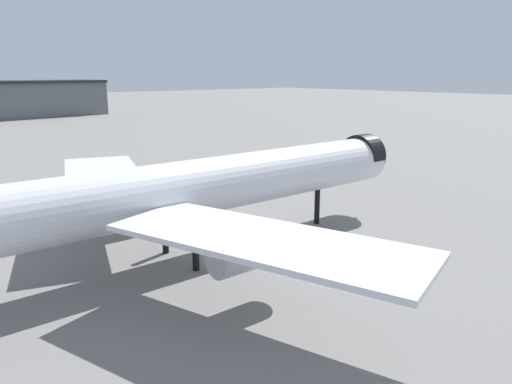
{
  "coord_description": "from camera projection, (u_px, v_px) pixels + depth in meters",
  "views": [
    {
      "loc": [
        -30.42,
        -41.12,
        19.67
      ],
      "look_at": [
        5.79,
        0.65,
        6.01
      ],
      "focal_mm": 33.85,
      "sensor_mm": 36.0,
      "label": 1
    }
  ],
  "objects": [
    {
      "name": "ground",
      "position": [
        221.0,
        253.0,
        54.23
      ],
      "size": [
        900.0,
        900.0,
        0.0
      ],
      "primitive_type": "plane",
      "color": "slate"
    },
    {
      "name": "airliner_near_gate",
      "position": [
        197.0,
        188.0,
        51.54
      ],
      "size": [
        64.31,
        58.82,
        17.42
      ],
      "rotation": [
        0.0,
        0.0,
        -0.03
      ],
      "color": "silver",
      "rests_on": "ground"
    },
    {
      "name": "baggage_tug_wing",
      "position": [
        49.0,
        190.0,
        79.59
      ],
      "size": [
        3.47,
        2.47,
        1.85
      ],
      "rotation": [
        0.0,
        0.0,
        2.92
      ],
      "color": "black",
      "rests_on": "ground"
    }
  ]
}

